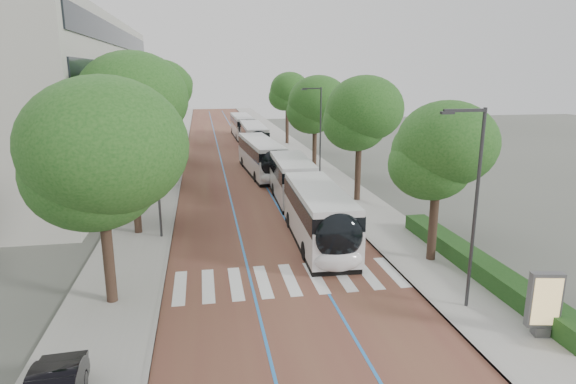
# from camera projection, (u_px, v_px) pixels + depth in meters

# --- Properties ---
(ground) EXTENTS (160.00, 160.00, 0.00)m
(ground) POSITION_uv_depth(u_px,v_px,m) (289.00, 289.00, 21.36)
(ground) COLOR #51544C
(ground) RESTS_ON ground
(road) EXTENTS (11.00, 140.00, 0.02)m
(road) POSITION_uv_depth(u_px,v_px,m) (232.00, 150.00, 59.56)
(road) COLOR brown
(road) RESTS_ON ground
(sidewalk_left) EXTENTS (4.00, 140.00, 0.12)m
(sidewalk_left) POSITION_uv_depth(u_px,v_px,m) (170.00, 151.00, 58.27)
(sidewalk_left) COLOR #999690
(sidewalk_left) RESTS_ON ground
(sidewalk_right) EXTENTS (4.00, 140.00, 0.12)m
(sidewalk_right) POSITION_uv_depth(u_px,v_px,m) (291.00, 148.00, 60.83)
(sidewalk_right) COLOR #999690
(sidewalk_right) RESTS_ON ground
(kerb_left) EXTENTS (0.20, 140.00, 0.14)m
(kerb_left) POSITION_uv_depth(u_px,v_px,m) (186.00, 151.00, 58.59)
(kerb_left) COLOR gray
(kerb_left) RESTS_ON ground
(kerb_right) EXTENTS (0.20, 140.00, 0.14)m
(kerb_right) POSITION_uv_depth(u_px,v_px,m) (276.00, 148.00, 60.51)
(kerb_right) COLOR gray
(kerb_right) RESTS_ON ground
(zebra_crossing) EXTENTS (10.55, 3.60, 0.01)m
(zebra_crossing) POSITION_uv_depth(u_px,v_px,m) (290.00, 279.00, 22.34)
(zebra_crossing) COLOR silver
(zebra_crossing) RESTS_ON ground
(lane_line_left) EXTENTS (0.12, 126.00, 0.01)m
(lane_line_left) POSITION_uv_depth(u_px,v_px,m) (219.00, 150.00, 59.28)
(lane_line_left) COLOR #2570BD
(lane_line_left) RESTS_ON road
(lane_line_right) EXTENTS (0.12, 126.00, 0.01)m
(lane_line_right) POSITION_uv_depth(u_px,v_px,m) (245.00, 150.00, 59.83)
(lane_line_right) COLOR #2570BD
(lane_line_right) RESTS_ON road
(office_building) EXTENTS (18.11, 40.00, 14.00)m
(office_building) POSITION_uv_depth(u_px,v_px,m) (20.00, 99.00, 43.08)
(office_building) COLOR beige
(office_building) RESTS_ON ground
(hedge) EXTENTS (1.20, 14.00, 0.80)m
(hedge) POSITION_uv_depth(u_px,v_px,m) (478.00, 264.00, 22.79)
(hedge) COLOR #173B14
(hedge) RESTS_ON sidewalk_right
(streetlight_near) EXTENTS (1.82, 0.20, 8.00)m
(streetlight_near) POSITION_uv_depth(u_px,v_px,m) (473.00, 194.00, 18.46)
(streetlight_near) COLOR #323235
(streetlight_near) RESTS_ON sidewalk_right
(streetlight_far) EXTENTS (1.82, 0.20, 8.00)m
(streetlight_far) POSITION_uv_depth(u_px,v_px,m) (319.00, 125.00, 42.34)
(streetlight_far) COLOR #323235
(streetlight_far) RESTS_ON sidewalk_right
(lamp_post_left) EXTENTS (0.14, 0.14, 8.00)m
(lamp_post_left) POSITION_uv_depth(u_px,v_px,m) (157.00, 169.00, 26.96)
(lamp_post_left) COLOR #323235
(lamp_post_left) RESTS_ON sidewalk_left
(trees_left) EXTENTS (6.34, 60.84, 9.98)m
(trees_left) POSITION_uv_depth(u_px,v_px,m) (151.00, 103.00, 39.19)
(trees_left) COLOR black
(trees_left) RESTS_ON ground
(trees_right) EXTENTS (6.01, 46.91, 8.85)m
(trees_right) POSITION_uv_depth(u_px,v_px,m) (328.00, 110.00, 42.97)
(trees_right) COLOR black
(trees_right) RESTS_ON ground
(lead_bus) EXTENTS (3.10, 18.47, 3.20)m
(lead_bus) POSITION_uv_depth(u_px,v_px,m) (306.00, 199.00, 30.34)
(lead_bus) COLOR black
(lead_bus) RESTS_ON ground
(bus_queued_0) EXTENTS (3.31, 12.53, 3.20)m
(bus_queued_0) POSITION_uv_depth(u_px,v_px,m) (262.00, 157.00, 45.01)
(bus_queued_0) COLOR silver
(bus_queued_0) RESTS_ON ground
(bus_queued_1) EXTENTS (2.67, 12.43, 3.20)m
(bus_queued_1) POSITION_uv_depth(u_px,v_px,m) (254.00, 138.00, 58.35)
(bus_queued_1) COLOR silver
(bus_queued_1) RESTS_ON ground
(bus_queued_2) EXTENTS (2.75, 12.44, 3.20)m
(bus_queued_2) POSITION_uv_depth(u_px,v_px,m) (243.00, 127.00, 70.56)
(bus_queued_2) COLOR silver
(bus_queued_2) RESTS_ON ground
(ad_panel) EXTENTS (1.20, 0.54, 2.42)m
(ad_panel) POSITION_uv_depth(u_px,v_px,m) (544.00, 303.00, 17.13)
(ad_panel) COLOR #59595B
(ad_panel) RESTS_ON sidewalk_right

